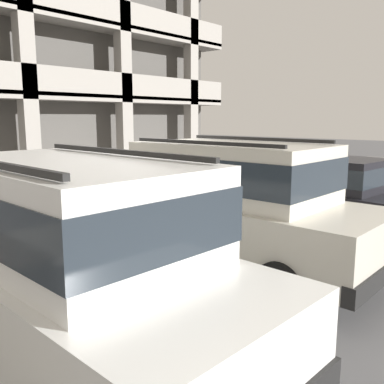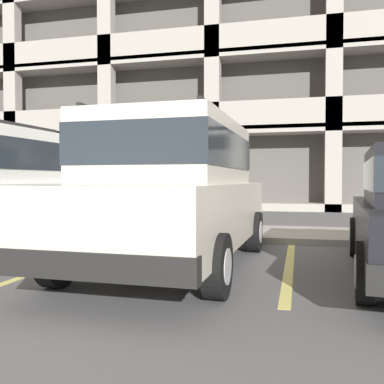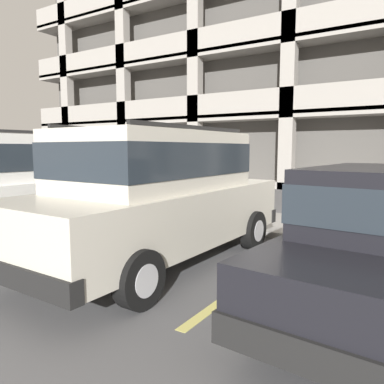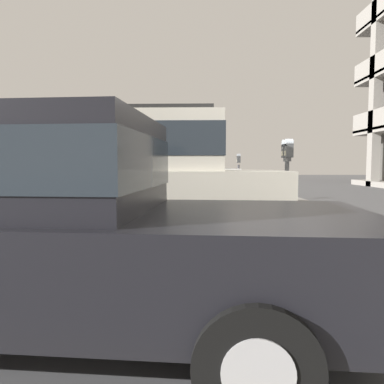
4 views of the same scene
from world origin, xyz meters
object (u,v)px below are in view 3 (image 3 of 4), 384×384
(silver_suv, at_px, (158,191))
(red_sedan, at_px, (14,183))
(parking_meter_far, at_px, (35,170))
(fire_hydrant, at_px, (78,193))
(parking_meter_near, at_px, (222,172))
(parking_garage, at_px, (322,37))

(silver_suv, distance_m, red_sedan, 3.17)
(parking_meter_far, bearing_deg, fire_hydrant, 12.68)
(red_sedan, bearing_deg, parking_meter_near, 46.89)
(red_sedan, xyz_separation_m, parking_meter_near, (2.93, 2.80, 0.15))
(parking_meter_near, height_order, parking_garage, parking_garage)
(parking_meter_near, relative_size, fire_hydrant, 2.15)
(fire_hydrant, bearing_deg, parking_garage, 76.28)
(silver_suv, xyz_separation_m, fire_hydrant, (-5.02, 2.79, -0.62))
(parking_meter_far, height_order, fire_hydrant, parking_meter_far)
(parking_meter_near, relative_size, parking_garage, 0.05)
(silver_suv, relative_size, red_sedan, 0.99)
(parking_meter_near, xyz_separation_m, parking_garage, (-1.49, 13.84, 6.30))
(red_sedan, relative_size, parking_meter_near, 3.24)
(red_sedan, bearing_deg, fire_hydrant, 124.16)
(silver_suv, distance_m, fire_hydrant, 5.78)
(silver_suv, relative_size, parking_meter_near, 3.21)
(silver_suv, distance_m, parking_meter_near, 2.51)
(silver_suv, xyz_separation_m, parking_meter_far, (-6.48, 2.46, -0.01))
(parking_garage, bearing_deg, parking_meter_far, -108.98)
(red_sedan, bearing_deg, silver_suv, 8.74)
(silver_suv, distance_m, parking_garage, 17.65)
(parking_meter_near, distance_m, fire_hydrant, 4.87)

